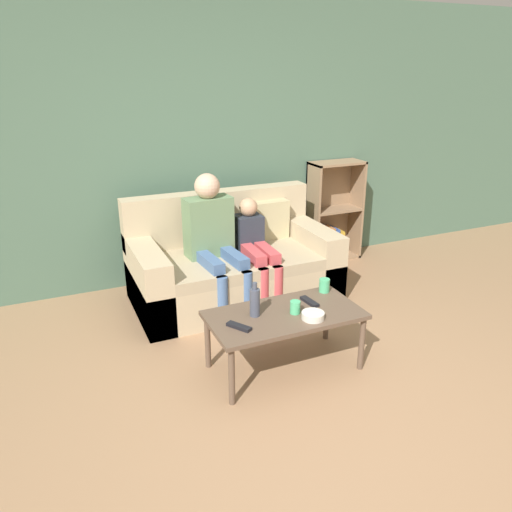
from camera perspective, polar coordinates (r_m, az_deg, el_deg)
ground_plane at (r=3.10m, az=9.34°, el=-18.94°), size 22.00×22.00×0.00m
wall_back at (r=4.79m, az=-7.08°, el=12.61°), size 12.00×0.06×2.60m
couch at (r=4.47m, az=-2.68°, el=-1.18°), size 1.76×0.94×0.92m
bookshelf at (r=5.44m, az=8.47°, el=4.05°), size 0.57×0.28×1.06m
coffee_table at (r=3.39m, az=3.33°, el=-7.16°), size 1.04×0.53×0.43m
person_adult at (r=4.19m, az=-4.98°, el=2.71°), size 0.41×0.67×1.16m
person_child at (r=4.31m, az=-0.07°, el=1.15°), size 0.25×0.65×0.91m
cup_near at (r=3.35m, az=4.50°, el=-5.85°), size 0.07×0.07×0.09m
cup_far at (r=3.68m, az=7.82°, el=-3.34°), size 0.08×0.08×0.10m
tv_remote_0 at (r=3.18m, az=-1.96°, el=-8.06°), size 0.13×0.17×0.02m
tv_remote_1 at (r=3.51m, az=6.13°, el=-5.20°), size 0.07×0.17×0.02m
snack_bowl at (r=3.30m, az=6.53°, el=-6.78°), size 0.15×0.15×0.05m
bottle at (r=3.28m, az=-0.14°, el=-5.26°), size 0.07×0.07×0.24m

